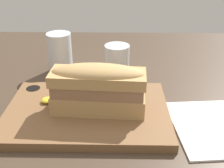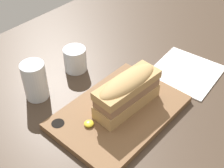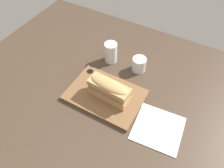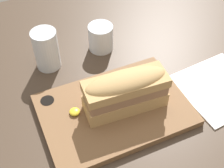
{
  "view_description": "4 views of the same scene",
  "coord_description": "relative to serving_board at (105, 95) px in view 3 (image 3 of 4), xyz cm",
  "views": [
    {
      "loc": [
        -0.47,
        -44.26,
        35.68
      ],
      "look_at": [
        -1.43,
        6.12,
        9.33
      ],
      "focal_mm": 45.0,
      "sensor_mm": 36.0,
      "label": 1
    },
    {
      "loc": [
        -50.53,
        -31.02,
        61.97
      ],
      "look_at": [
        -5.17,
        9.02,
        10.19
      ],
      "focal_mm": 50.0,
      "sensor_mm": 36.0,
      "label": 2
    },
    {
      "loc": [
        26.08,
        -45.58,
        83.24
      ],
      "look_at": [
        -3.66,
        7.5,
        10.38
      ],
      "focal_mm": 35.0,
      "sensor_mm": 36.0,
      "label": 3
    },
    {
      "loc": [
        -25.16,
        -35.62,
        60.75
      ],
      "look_at": [
        -5.48,
        8.59,
        8.67
      ],
      "focal_mm": 50.0,
      "sensor_mm": 36.0,
      "label": 4
    }
  ],
  "objects": [
    {
      "name": "wine_glass",
      "position": [
        6.68,
        22.97,
        2.41
      ],
      "size": [
        6.94,
        6.94,
        7.48
      ],
      "color": "silver",
      "rests_on": "dining_table"
    },
    {
      "name": "serving_board",
      "position": [
        0.0,
        0.0,
        0.0
      ],
      "size": [
        34.06,
        23.46,
        1.87
      ],
      "color": "brown",
      "rests_on": "dining_table"
    },
    {
      "name": "water_glass",
      "position": [
        -9.44,
        22.06,
        3.88
      ],
      "size": [
        6.57,
        6.57,
        11.07
      ],
      "color": "silver",
      "rests_on": "dining_table"
    },
    {
      "name": "sandwich",
      "position": [
        2.53,
        -0.6,
        6.37
      ],
      "size": [
        19.23,
        7.91,
        10.15
      ],
      "rotation": [
        0.0,
        0.0,
        -0.06
      ],
      "color": "tan",
      "rests_on": "serving_board"
    },
    {
      "name": "napkin",
      "position": [
        27.59,
        -3.74,
        -0.72
      ],
      "size": [
        21.08,
        20.52,
        0.4
      ],
      "rotation": [
        0.0,
        0.0,
        0.09
      ],
      "color": "white",
      "rests_on": "dining_table"
    },
    {
      "name": "dining_table",
      "position": [
        6.26,
        -5.67,
        -1.92
      ],
      "size": [
        158.62,
        129.19,
        2.0
      ],
      "color": "#423326",
      "rests_on": "ground"
    },
    {
      "name": "mustard_dollop",
      "position": [
        -8.88,
        2.19,
        1.4
      ],
      "size": [
        2.46,
        2.46,
        0.98
      ],
      "color": "yellow",
      "rests_on": "serving_board"
    }
  ]
}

